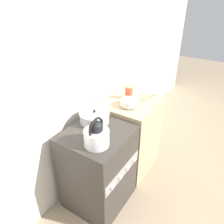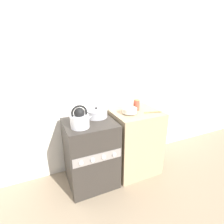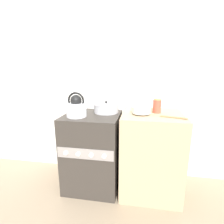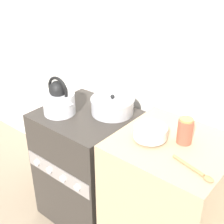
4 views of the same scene
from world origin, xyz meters
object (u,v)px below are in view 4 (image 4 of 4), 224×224
Objects in this scene: cooking_pot at (112,106)px; enamel_bowl at (150,132)px; storage_jar at (185,131)px; kettle at (59,100)px; stove at (87,165)px.

cooking_pot is 0.42m from enamel_bowl.
storage_jar reaches higher than cooking_pot.
kettle is 0.84m from storage_jar.
stove is 3.37× the size of kettle.
cooking_pot is at bearing 42.38° from stove.
cooking_pot reaches higher than stove.
kettle is 1.37× the size of enamel_bowl.
cooking_pot is 1.94× the size of storage_jar.
kettle is 0.90× the size of cooking_pot.
cooking_pot reaches higher than enamel_bowl.
cooking_pot is 1.53× the size of enamel_bowl.
kettle reaches higher than cooking_pot.
kettle is at bearing -174.09° from enamel_bowl.
enamel_bowl is at bearing -3.30° from stove.
storage_jar is at bearing -6.34° from cooking_pot.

